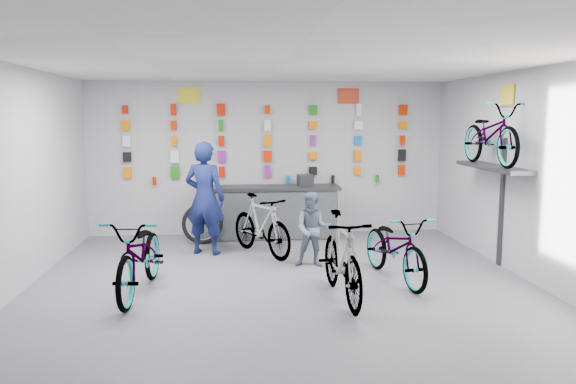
{
  "coord_description": "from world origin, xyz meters",
  "views": [
    {
      "loc": [
        -0.64,
        -7.05,
        2.34
      ],
      "look_at": [
        0.16,
        1.4,
        1.18
      ],
      "focal_mm": 35.0,
      "sensor_mm": 36.0,
      "label": 1
    }
  ],
  "objects": [
    {
      "name": "customer",
      "position": [
        0.55,
        1.4,
        0.59
      ],
      "size": [
        0.63,
        0.53,
        1.17
      ],
      "primitive_type": "imported",
      "rotation": [
        0.0,
        0.0,
        -0.17
      ],
      "color": "slate",
      "rests_on": "floor"
    },
    {
      "name": "bike_service",
      "position": [
        -0.22,
        2.22,
        0.51
      ],
      "size": [
        1.28,
        1.71,
        1.02
      ],
      "primitive_type": "imported",
      "rotation": [
        0.0,
        0.0,
        0.53
      ],
      "color": "gray",
      "rests_on": "floor"
    },
    {
      "name": "sign_side",
      "position": [
        3.48,
        1.2,
        2.65
      ],
      "size": [
        0.02,
        0.4,
        0.3
      ],
      "primitive_type": "cube",
      "color": "yellow",
      "rests_on": "wall_right"
    },
    {
      "name": "merch_wall",
      "position": [
        -0.01,
        3.93,
        1.77
      ],
      "size": [
        5.56,
        0.08,
        1.57
      ],
      "color": "#FF7B00",
      "rests_on": "wall_back"
    },
    {
      "name": "floor",
      "position": [
        0.0,
        0.0,
        0.0
      ],
      "size": [
        8.0,
        8.0,
        0.0
      ],
      "primitive_type": "plane",
      "color": "#57575D",
      "rests_on": "ground"
    },
    {
      "name": "counter",
      "position": [
        0.0,
        3.54,
        0.49
      ],
      "size": [
        2.7,
        0.66,
        1.0
      ],
      "color": "black",
      "rests_on": "floor"
    },
    {
      "name": "bike_center",
      "position": [
        0.69,
        -0.23,
        0.56
      ],
      "size": [
        0.63,
        1.88,
        1.11
      ],
      "primitive_type": "imported",
      "rotation": [
        0.0,
        0.0,
        0.06
      ],
      "color": "gray",
      "rests_on": "floor"
    },
    {
      "name": "sign_right",
      "position": [
        1.6,
        3.98,
        2.72
      ],
      "size": [
        0.42,
        0.02,
        0.3
      ],
      "primitive_type": "cube",
      "color": "red",
      "rests_on": "wall_back"
    },
    {
      "name": "bike_left",
      "position": [
        -1.89,
        0.26,
        0.53
      ],
      "size": [
        0.88,
        2.06,
        1.05
      ],
      "primitive_type": "imported",
      "rotation": [
        0.0,
        0.0,
        -0.09
      ],
      "color": "gray",
      "rests_on": "floor"
    },
    {
      "name": "wall_bracket",
      "position": [
        3.33,
        1.2,
        1.46
      ],
      "size": [
        0.39,
        1.9,
        2.0
      ],
      "color": "#333338",
      "rests_on": "wall_right"
    },
    {
      "name": "wall_front",
      "position": [
        0.0,
        -4.0,
        1.5
      ],
      "size": [
        7.0,
        0.0,
        7.0
      ],
      "primitive_type": "plane",
      "rotation": [
        -1.57,
        0.0,
        0.0
      ],
      "color": "silver",
      "rests_on": "floor"
    },
    {
      "name": "ceiling",
      "position": [
        0.0,
        0.0,
        3.0
      ],
      "size": [
        8.0,
        8.0,
        0.0
      ],
      "primitive_type": "plane",
      "rotation": [
        3.14,
        0.0,
        0.0
      ],
      "color": "white",
      "rests_on": "wall_back"
    },
    {
      "name": "register",
      "position": [
        0.7,
        3.55,
        1.11
      ],
      "size": [
        0.31,
        0.32,
        0.22
      ],
      "primitive_type": "cube",
      "rotation": [
        0.0,
        0.0,
        0.09
      ],
      "color": "black",
      "rests_on": "counter"
    },
    {
      "name": "wall_right",
      "position": [
        3.5,
        0.0,
        1.5
      ],
      "size": [
        0.0,
        8.0,
        8.0
      ],
      "primitive_type": "plane",
      "rotation": [
        1.57,
        0.0,
        -1.57
      ],
      "color": "silver",
      "rests_on": "floor"
    },
    {
      "name": "bike_wall",
      "position": [
        3.25,
        1.2,
        2.05
      ],
      "size": [
        0.63,
        1.8,
        0.95
      ],
      "primitive_type": "imported",
      "color": "gray",
      "rests_on": "wall_bracket"
    },
    {
      "name": "wall_back",
      "position": [
        0.0,
        4.0,
        1.5
      ],
      "size": [
        7.0,
        0.0,
        7.0
      ],
      "primitive_type": "plane",
      "rotation": [
        1.57,
        0.0,
        0.0
      ],
      "color": "silver",
      "rests_on": "floor"
    },
    {
      "name": "bike_right",
      "position": [
        1.61,
        0.55,
        0.49
      ],
      "size": [
        0.96,
        1.95,
        0.98
      ],
      "primitive_type": "imported",
      "rotation": [
        0.0,
        0.0,
        0.18
      ],
      "color": "gray",
      "rests_on": "floor"
    },
    {
      "name": "sign_left",
      "position": [
        -1.5,
        3.98,
        2.72
      ],
      "size": [
        0.42,
        0.02,
        0.3
      ],
      "primitive_type": "cube",
      "color": "yellow",
      "rests_on": "wall_back"
    },
    {
      "name": "clerk",
      "position": [
        -1.15,
        2.37,
        0.96
      ],
      "size": [
        0.81,
        0.67,
        1.91
      ],
      "primitive_type": "imported",
      "rotation": [
        0.0,
        0.0,
        2.79
      ],
      "color": "#11194B",
      "rests_on": "floor"
    },
    {
      "name": "spare_wheel",
      "position": [
        -1.25,
        3.17,
        0.37
      ],
      "size": [
        0.77,
        0.3,
        0.75
      ],
      "rotation": [
        0.0,
        0.0,
        0.1
      ],
      "color": "black",
      "rests_on": "floor"
    }
  ]
}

